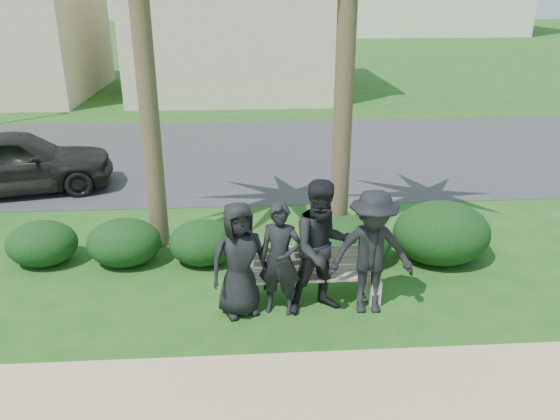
# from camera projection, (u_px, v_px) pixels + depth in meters

# --- Properties ---
(ground) EXTENTS (160.00, 160.00, 0.00)m
(ground) POSITION_uv_depth(u_px,v_px,m) (285.00, 309.00, 7.73)
(ground) COLOR #1A4B15
(ground) RESTS_ON ground
(footpath) EXTENTS (30.00, 1.60, 0.01)m
(footpath) POSITION_uv_depth(u_px,v_px,m) (297.00, 397.00, 6.07)
(footpath) COLOR tan
(footpath) RESTS_ON ground
(asphalt_street) EXTENTS (160.00, 8.00, 0.01)m
(asphalt_street) POSITION_uv_depth(u_px,v_px,m) (264.00, 153.00, 15.13)
(asphalt_street) COLOR #2D2D30
(asphalt_street) RESTS_ON ground
(stucco_bldg_right) EXTENTS (8.40, 8.40, 7.30)m
(stucco_bldg_right) POSITION_uv_depth(u_px,v_px,m) (230.00, 4.00, 22.95)
(stucco_bldg_right) COLOR #C2AE91
(stucco_bldg_right) RESTS_ON ground
(park_bench) EXTENTS (2.17, 0.51, 0.76)m
(park_bench) POSITION_uv_depth(u_px,v_px,m) (303.00, 279.00, 7.85)
(park_bench) COLOR gray
(park_bench) RESTS_ON ground
(man_a) EXTENTS (0.93, 0.75, 1.64)m
(man_a) POSITION_uv_depth(u_px,v_px,m) (239.00, 260.00, 7.38)
(man_a) COLOR black
(man_a) RESTS_ON ground
(man_b) EXTENTS (0.67, 0.52, 1.63)m
(man_b) POSITION_uv_depth(u_px,v_px,m) (280.00, 259.00, 7.40)
(man_b) COLOR black
(man_b) RESTS_ON ground
(man_c) EXTENTS (1.06, 0.90, 1.93)m
(man_c) POSITION_uv_depth(u_px,v_px,m) (323.00, 248.00, 7.38)
(man_c) COLOR black
(man_c) RESTS_ON ground
(man_d) EXTENTS (1.19, 0.72, 1.79)m
(man_d) POSITION_uv_depth(u_px,v_px,m) (372.00, 253.00, 7.40)
(man_d) COLOR black
(man_d) RESTS_ON ground
(hedge_a) EXTENTS (1.15, 0.95, 0.75)m
(hedge_a) POSITION_uv_depth(u_px,v_px,m) (42.00, 242.00, 8.92)
(hedge_a) COLOR black
(hedge_a) RESTS_ON ground
(hedge_b) EXTENTS (1.20, 1.00, 0.79)m
(hedge_b) POSITION_uv_depth(u_px,v_px,m) (124.00, 241.00, 8.92)
(hedge_b) COLOR black
(hedge_b) RESTS_ON ground
(hedge_c) EXTENTS (1.15, 0.95, 0.75)m
(hedge_c) POSITION_uv_depth(u_px,v_px,m) (204.00, 241.00, 8.95)
(hedge_c) COLOR black
(hedge_c) RESTS_ON ground
(hedge_d) EXTENTS (1.26, 1.04, 0.82)m
(hedge_d) POSITION_uv_depth(u_px,v_px,m) (354.00, 240.00, 8.93)
(hedge_d) COLOR black
(hedge_d) RESTS_ON ground
(hedge_e) EXTENTS (1.32, 1.09, 0.86)m
(hedge_e) POSITION_uv_depth(u_px,v_px,m) (449.00, 230.00, 9.23)
(hedge_e) COLOR black
(hedge_e) RESTS_ON ground
(hedge_f) EXTENTS (1.60, 1.32, 1.04)m
(hedge_f) POSITION_uv_depth(u_px,v_px,m) (442.00, 231.00, 8.98)
(hedge_f) COLOR black
(hedge_f) RESTS_ON ground
(hedge_extra) EXTENTS (1.26, 1.04, 0.82)m
(hedge_extra) POSITION_uv_depth(u_px,v_px,m) (449.00, 237.00, 9.03)
(hedge_extra) COLOR black
(hedge_extra) RESTS_ON ground
(car_a) EXTENTS (4.38, 2.50, 1.41)m
(car_a) POSITION_uv_depth(u_px,v_px,m) (14.00, 162.00, 11.98)
(car_a) COLOR black
(car_a) RESTS_ON ground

